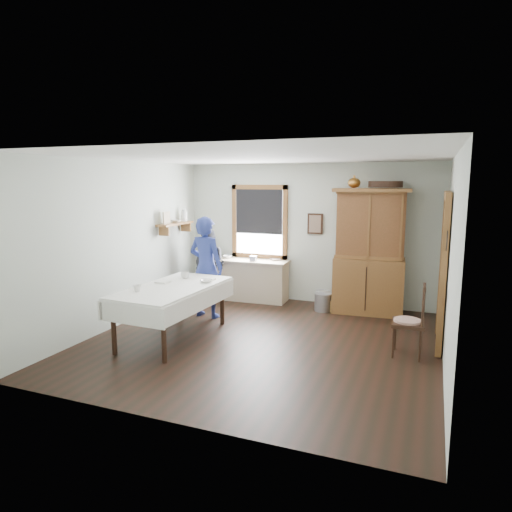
% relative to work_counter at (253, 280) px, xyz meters
% --- Properties ---
extents(room, '(5.01, 5.01, 2.70)m').
position_rel_work_counter_xyz_m(room, '(1.03, -2.18, 0.94)').
color(room, black).
rests_on(room, ground).
extents(window, '(1.18, 0.07, 1.48)m').
position_rel_work_counter_xyz_m(window, '(0.03, 0.29, 1.21)').
color(window, white).
rests_on(window, room).
extents(doorway, '(0.09, 1.14, 2.22)m').
position_rel_work_counter_xyz_m(doorway, '(3.49, -1.33, 0.76)').
color(doorway, '#3F342D').
rests_on(doorway, room).
extents(wall_shelf, '(0.24, 1.00, 0.44)m').
position_rel_work_counter_xyz_m(wall_shelf, '(-1.34, -0.64, 1.17)').
color(wall_shelf, olive).
rests_on(wall_shelf, room).
extents(framed_picture, '(0.30, 0.04, 0.40)m').
position_rel_work_counter_xyz_m(framed_picture, '(1.18, 0.28, 1.14)').
color(framed_picture, black).
rests_on(framed_picture, room).
extents(rug_beater, '(0.01, 0.27, 0.27)m').
position_rel_work_counter_xyz_m(rug_beater, '(3.48, -1.88, 1.31)').
color(rug_beater, black).
rests_on(rug_beater, room).
extents(work_counter, '(1.44, 0.59, 0.81)m').
position_rel_work_counter_xyz_m(work_counter, '(0.00, 0.00, 0.00)').
color(work_counter, tan).
rests_on(work_counter, room).
extents(china_hutch, '(1.36, 0.73, 2.24)m').
position_rel_work_counter_xyz_m(china_hutch, '(2.27, -0.07, 0.71)').
color(china_hutch, olive).
rests_on(china_hutch, room).
extents(dining_table, '(1.15, 2.06, 0.80)m').
position_rel_work_counter_xyz_m(dining_table, '(-0.29, -2.53, -0.00)').
color(dining_table, white).
rests_on(dining_table, room).
extents(spindle_chair, '(0.48, 0.48, 1.01)m').
position_rel_work_counter_xyz_m(spindle_chair, '(3.07, -1.97, 0.10)').
color(spindle_chair, black).
rests_on(spindle_chair, room).
extents(pail, '(0.40, 0.40, 0.33)m').
position_rel_work_counter_xyz_m(pail, '(1.50, -0.25, -0.24)').
color(pail, '#93959B').
rests_on(pail, room).
extents(wicker_basket, '(0.42, 0.36, 0.21)m').
position_rel_work_counter_xyz_m(wicker_basket, '(1.76, -0.13, -0.30)').
color(wicker_basket, '#AE864F').
rests_on(wicker_basket, room).
extents(woman_blue, '(0.64, 0.45, 1.64)m').
position_rel_work_counter_xyz_m(woman_blue, '(-0.33, -1.35, 0.41)').
color(woman_blue, navy).
rests_on(woman_blue, room).
extents(figure_dark, '(0.71, 0.59, 1.32)m').
position_rel_work_counter_xyz_m(figure_dark, '(-0.79, -0.33, 0.25)').
color(figure_dark, black).
rests_on(figure_dark, room).
extents(table_cup_a, '(0.16, 0.16, 0.11)m').
position_rel_work_counter_xyz_m(table_cup_a, '(-0.40, -1.95, 0.45)').
color(table_cup_a, silver).
rests_on(table_cup_a, dining_table).
extents(table_cup_b, '(0.13, 0.13, 0.10)m').
position_rel_work_counter_xyz_m(table_cup_b, '(-0.57, -3.00, 0.45)').
color(table_cup_b, silver).
rests_on(table_cup_b, dining_table).
extents(table_bowl, '(0.24, 0.24, 0.05)m').
position_rel_work_counter_xyz_m(table_bowl, '(0.06, -2.09, 0.42)').
color(table_bowl, silver).
rests_on(table_bowl, dining_table).
extents(counter_book, '(0.25, 0.26, 0.02)m').
position_rel_work_counter_xyz_m(counter_book, '(0.35, 0.12, 0.42)').
color(counter_book, '#7E6654').
rests_on(counter_book, work_counter).
extents(counter_bowl, '(0.22, 0.22, 0.06)m').
position_rel_work_counter_xyz_m(counter_bowl, '(-0.56, 0.02, 0.43)').
color(counter_bowl, silver).
rests_on(counter_bowl, work_counter).
extents(shelf_bowl, '(0.22, 0.22, 0.05)m').
position_rel_work_counter_xyz_m(shelf_bowl, '(-1.34, -0.63, 1.19)').
color(shelf_bowl, silver).
rests_on(shelf_bowl, wall_shelf).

